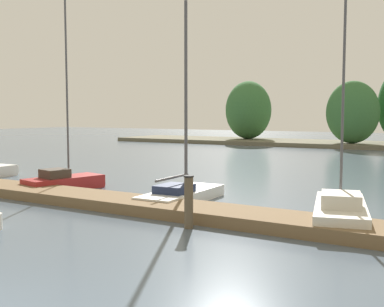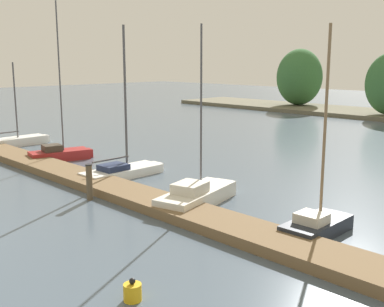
{
  "view_description": "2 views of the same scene",
  "coord_description": "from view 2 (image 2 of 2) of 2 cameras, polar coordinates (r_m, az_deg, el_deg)",
  "views": [
    {
      "loc": [
        6.26,
        -3.45,
        3.09
      ],
      "look_at": [
        -1.61,
        9.73,
        1.81
      ],
      "focal_mm": 44.25,
      "sensor_mm": 36.0,
      "label": 1
    },
    {
      "loc": [
        15.59,
        -2.43,
        5.46
      ],
      "look_at": [
        1.4,
        11.35,
        1.56
      ],
      "focal_mm": 44.57,
      "sensor_mm": 36.0,
      "label": 2
    }
  ],
  "objects": [
    {
      "name": "sailboat_1",
      "position": [
        27.38,
        -15.4,
        0.08
      ],
      "size": [
        1.91,
        3.54,
        8.52
      ],
      "rotation": [
        0.0,
        0.0,
        1.35
      ],
      "color": "maroon",
      "rests_on": "ground"
    },
    {
      "name": "sailboat_2",
      "position": [
        22.9,
        -8.14,
        -1.88
      ],
      "size": [
        1.5,
        4.35,
        7.03
      ],
      "rotation": [
        0.0,
        0.0,
        1.6
      ],
      "color": "white",
      "rests_on": "ground"
    },
    {
      "name": "mooring_piling_1",
      "position": [
        19.24,
        -12.19,
        -3.35
      ],
      "size": [
        0.28,
        0.28,
        1.45
      ],
      "color": "brown",
      "rests_on": "ground"
    },
    {
      "name": "sailboat_4",
      "position": [
        15.8,
        14.83,
        -8.03
      ],
      "size": [
        1.25,
        2.9,
        6.53
      ],
      "rotation": [
        0.0,
        0.0,
        1.6
      ],
      "color": "#232833",
      "rests_on": "ground"
    },
    {
      "name": "dock_pier",
      "position": [
        19.83,
        -8.53,
        -4.44
      ],
      "size": [
        32.47,
        1.8,
        0.35
      ],
      "color": "brown",
      "rests_on": "ground"
    },
    {
      "name": "channel_buoy_0",
      "position": [
        11.49,
        -7.13,
        -16.1
      ],
      "size": [
        0.43,
        0.43,
        0.55
      ],
      "color": "gold",
      "rests_on": "ground"
    },
    {
      "name": "sailboat_0",
      "position": [
        32.86,
        -20.27,
        1.42
      ],
      "size": [
        1.38,
        4.49,
        5.32
      ],
      "rotation": [
        0.0,
        0.0,
        1.6
      ],
      "color": "white",
      "rests_on": "ground"
    },
    {
      "name": "sailboat_3",
      "position": [
        18.37,
        0.76,
        -4.92
      ],
      "size": [
        2.31,
        4.4,
        6.75
      ],
      "rotation": [
        0.0,
        0.0,
        1.82
      ],
      "color": "silver",
      "rests_on": "ground"
    }
  ]
}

